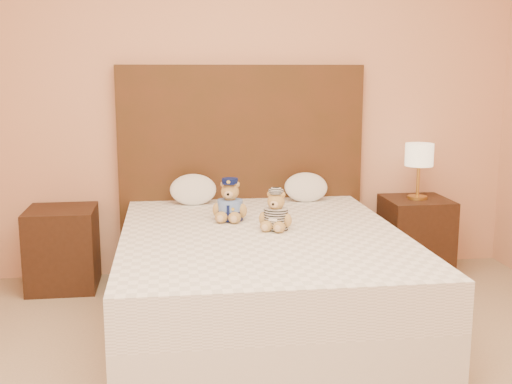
# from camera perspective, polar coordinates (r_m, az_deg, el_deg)

# --- Properties ---
(bed) EXTENTS (1.60, 2.00, 0.55)m
(bed) POSITION_cam_1_polar(r_m,az_deg,el_deg) (3.76, 0.54, -7.62)
(bed) COLOR white
(bed) RESTS_ON ground
(headboard) EXTENTS (1.75, 0.08, 1.50)m
(headboard) POSITION_cam_1_polar(r_m,az_deg,el_deg) (4.63, -1.26, 1.93)
(headboard) COLOR #4A2816
(headboard) RESTS_ON ground
(nightstand_left) EXTENTS (0.45, 0.45, 0.55)m
(nightstand_left) POSITION_cam_1_polar(r_m,az_deg,el_deg) (4.55, -16.81, -4.81)
(nightstand_left) COLOR #321B10
(nightstand_left) RESTS_ON ground
(nightstand_right) EXTENTS (0.45, 0.45, 0.55)m
(nightstand_right) POSITION_cam_1_polar(r_m,az_deg,el_deg) (4.83, 13.99, -3.78)
(nightstand_right) COLOR #321B10
(nightstand_right) RESTS_ON ground
(lamp) EXTENTS (0.20, 0.20, 0.40)m
(lamp) POSITION_cam_1_polar(r_m,az_deg,el_deg) (4.72, 14.30, 2.98)
(lamp) COLOR gold
(lamp) RESTS_ON nightstand_right
(teddy_police) EXTENTS (0.28, 0.27, 0.26)m
(teddy_police) POSITION_cam_1_polar(r_m,az_deg,el_deg) (3.94, -2.32, -0.69)
(teddy_police) COLOR #A68040
(teddy_police) RESTS_ON bed
(teddy_prisoner) EXTENTS (0.27, 0.27, 0.23)m
(teddy_prisoner) POSITION_cam_1_polar(r_m,az_deg,el_deg) (3.72, 1.78, -1.61)
(teddy_prisoner) COLOR #A68040
(teddy_prisoner) RESTS_ON bed
(pillow_left) EXTENTS (0.32, 0.21, 0.23)m
(pillow_left) POSITION_cam_1_polar(r_m,az_deg,el_deg) (4.44, -5.61, 0.35)
(pillow_left) COLOR white
(pillow_left) RESTS_ON bed
(pillow_right) EXTENTS (0.31, 0.20, 0.22)m
(pillow_right) POSITION_cam_1_polar(r_m,az_deg,el_deg) (4.54, 4.47, 0.55)
(pillow_right) COLOR white
(pillow_right) RESTS_ON bed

